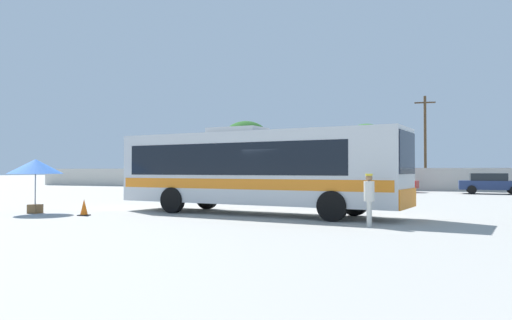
{
  "coord_description": "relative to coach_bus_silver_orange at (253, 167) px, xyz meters",
  "views": [
    {
      "loc": [
        6.49,
        -17.75,
        1.72
      ],
      "look_at": [
        -1.41,
        0.61,
        2.15
      ],
      "focal_mm": 34.59,
      "sensor_mm": 36.0,
      "label": 1
    }
  ],
  "objects": [
    {
      "name": "coach_bus_silver_orange",
      "position": [
        0.0,
        0.0,
        0.0
      ],
      "size": [
        11.95,
        3.74,
        3.46
      ],
      "color": "silver",
      "rests_on": "ground_plane"
    },
    {
      "name": "vendor_umbrella_near_gate_blue",
      "position": [
        -8.22,
        -3.2,
        -0.0
      ],
      "size": [
        2.14,
        2.14,
        2.19
      ],
      "color": "gray",
      "rests_on": "ground_plane"
    },
    {
      "name": "parked_car_third_red",
      "position": [
        2.0,
        22.61,
        -1.09
      ],
      "size": [
        4.4,
        2.1,
        1.42
      ],
      "color": "red",
      "rests_on": "ground_plane"
    },
    {
      "name": "parked_car_leftmost_maroon",
      "position": [
        -9.36,
        22.61,
        -1.09
      ],
      "size": [
        4.38,
        2.16,
        1.43
      ],
      "color": "maroon",
      "rests_on": "ground_plane"
    },
    {
      "name": "roadside_tree_left",
      "position": [
        -13.61,
        29.21,
        2.84
      ],
      "size": [
        5.29,
        5.29,
        6.94
      ],
      "color": "brown",
      "rests_on": "ground_plane"
    },
    {
      "name": "utility_pole_near",
      "position": [
        4.36,
        28.6,
        2.55
      ],
      "size": [
        1.8,
        0.41,
        8.44
      ],
      "color": "#4C3823",
      "rests_on": "ground_plane"
    },
    {
      "name": "attendant_by_bus_door",
      "position": [
        5.05,
        -2.66,
        -0.92
      ],
      "size": [
        0.36,
        0.36,
        1.63
      ],
      "color": "silver",
      "rests_on": "ground_plane"
    },
    {
      "name": "roadside_tree_midleft",
      "position": [
        -1.02,
        29.3,
        2.51
      ],
      "size": [
        4.32,
        4.32,
        6.2
      ],
      "color": "brown",
      "rests_on": "ground_plane"
    },
    {
      "name": "traffic_cone_on_apron",
      "position": [
        -5.65,
        -3.24,
        -1.54
      ],
      "size": [
        0.36,
        0.36,
        0.64
      ],
      "color": "black",
      "rests_on": "ground_plane"
    },
    {
      "name": "parked_car_rightmost_dark_blue",
      "position": [
        9.4,
        22.3,
        -1.05
      ],
      "size": [
        4.59,
        2.15,
        1.52
      ],
      "color": "navy",
      "rests_on": "ground_plane"
    },
    {
      "name": "ground_plane",
      "position": [
        1.35,
        9.79,
        -1.85
      ],
      "size": [
        300.0,
        300.0,
        0.0
      ],
      "primitive_type": "plane",
      "color": "#A3A099"
    },
    {
      "name": "parked_car_second_grey",
      "position": [
        -3.38,
        22.51,
        -1.04
      ],
      "size": [
        4.06,
        1.99,
        1.54
      ],
      "color": "slate",
      "rests_on": "ground_plane"
    },
    {
      "name": "perimeter_wall",
      "position": [
        1.35,
        26.34,
        -0.88
      ],
      "size": [
        80.0,
        0.3,
        1.94
      ],
      "primitive_type": "cube",
      "color": "beige",
      "rests_on": "ground_plane"
    }
  ]
}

